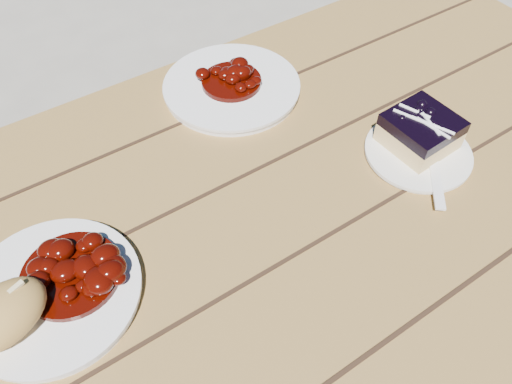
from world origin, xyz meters
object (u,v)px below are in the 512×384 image
dessert_plate (418,153)px  main_plate (53,294)px  bread_roll (2,316)px  blueberry_cake (420,131)px  picnic_table (137,346)px  second_plate (232,88)px

dessert_plate → main_plate: bearing=172.3°
main_plate → dessert_plate: (0.57, -0.08, -0.00)m
bread_roll → blueberry_cake: bread_roll is taller
picnic_table → blueberry_cake: blueberry_cake is taller
blueberry_cake → second_plate: 0.34m
picnic_table → main_plate: main_plate is taller
blueberry_cake → second_plate: bearing=118.2°
second_plate → bread_roll: bearing=-152.1°
dessert_plate → bread_roll: bearing=174.8°
picnic_table → dessert_plate: dessert_plate is taller
picnic_table → second_plate: bearing=37.6°
bread_roll → dessert_plate: 0.63m
main_plate → bread_roll: bread_roll is taller
picnic_table → bread_roll: bread_roll is taller
blueberry_cake → second_plate: size_ratio=0.43×
picnic_table → main_plate: size_ratio=9.08×
picnic_table → blueberry_cake: size_ratio=19.32×
dessert_plate → picnic_table: bearing=175.8°
main_plate → second_plate: same height
dessert_plate → blueberry_cake: bearing=56.3°
dessert_plate → blueberry_cake: size_ratio=1.58×
dessert_plate → second_plate: 0.34m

